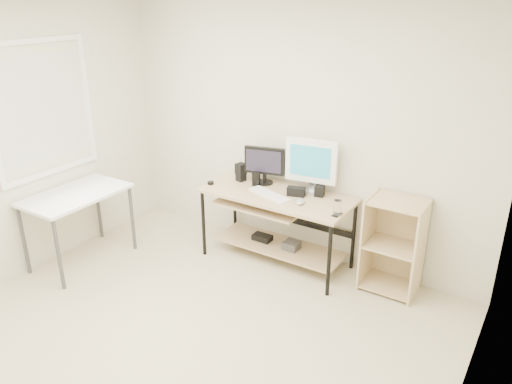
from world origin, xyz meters
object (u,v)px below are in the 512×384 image
at_px(audio_controller, 256,179).
at_px(shelf_unit, 395,244).
at_px(desk, 275,213).
at_px(side_table, 76,201).
at_px(white_imac, 311,162).
at_px(black_monitor, 265,163).

bearing_deg(audio_controller, shelf_unit, -11.64).
distance_m(desk, side_table, 1.97).
distance_m(desk, white_imac, 0.63).
xyz_separation_m(side_table, white_imac, (1.94, 1.25, 0.39)).
relative_size(black_monitor, white_imac, 0.77).
xyz_separation_m(side_table, black_monitor, (1.43, 1.23, 0.30)).
distance_m(desk, shelf_unit, 1.19).
bearing_deg(black_monitor, shelf_unit, -14.68).
bearing_deg(audio_controller, white_imac, -2.20).
relative_size(shelf_unit, white_imac, 1.66).
relative_size(white_imac, audio_controller, 3.62).
xyz_separation_m(desk, black_monitor, (-0.23, 0.17, 0.43)).
bearing_deg(desk, white_imac, 34.15).
bearing_deg(shelf_unit, black_monitor, 179.61).
xyz_separation_m(desk, audio_controller, (-0.26, 0.06, 0.29)).
relative_size(side_table, white_imac, 1.84).
bearing_deg(side_table, black_monitor, 40.77).
distance_m(desk, audio_controller, 0.39).
bearing_deg(shelf_unit, side_table, -156.67).
bearing_deg(side_table, audio_controller, 38.88).
distance_m(desk, black_monitor, 0.52).
height_order(side_table, shelf_unit, shelf_unit).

